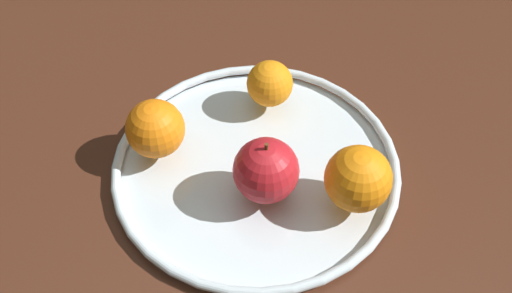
% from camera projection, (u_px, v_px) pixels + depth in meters
% --- Properties ---
extents(ground_plane, '(1.15, 1.15, 0.04)m').
position_uv_depth(ground_plane, '(256.00, 180.00, 0.80)').
color(ground_plane, '#482517').
extents(fruit_bowl, '(0.36, 0.36, 0.02)m').
position_uv_depth(fruit_bowl, '(256.00, 166.00, 0.77)').
color(fruit_bowl, silver).
rests_on(fruit_bowl, ground_plane).
extents(apple, '(0.08, 0.08, 0.09)m').
position_uv_depth(apple, '(266.00, 170.00, 0.71)').
color(apple, red).
rests_on(apple, fruit_bowl).
extents(orange_front_left, '(0.06, 0.06, 0.06)m').
position_uv_depth(orange_front_left, '(270.00, 84.00, 0.81)').
color(orange_front_left, orange).
rests_on(orange_front_left, fruit_bowl).
extents(orange_back_right, '(0.07, 0.07, 0.07)m').
position_uv_depth(orange_back_right, '(155.00, 129.00, 0.75)').
color(orange_back_right, orange).
rests_on(orange_back_right, fruit_bowl).
extents(orange_front_right, '(0.08, 0.08, 0.08)m').
position_uv_depth(orange_front_right, '(358.00, 179.00, 0.70)').
color(orange_front_right, orange).
rests_on(orange_front_right, fruit_bowl).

